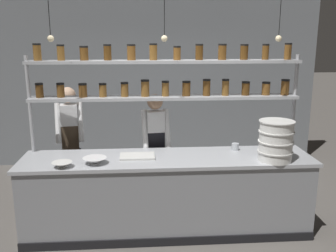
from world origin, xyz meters
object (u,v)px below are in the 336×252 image
(serving_cup_front, at_px, (235,147))
(prep_bowl_near_left, at_px, (62,165))
(chef_left, at_px, (70,139))
(cutting_board, at_px, (137,156))
(chef_center, at_px, (155,146))
(container_stack, at_px, (276,141))
(prep_bowl_center_front, at_px, (95,161))
(spice_shelf_unit, at_px, (166,82))

(serving_cup_front, bearing_deg, prep_bowl_near_left, -166.29)
(chef_left, distance_m, cutting_board, 1.21)
(chef_center, distance_m, serving_cup_front, 1.03)
(chef_left, xyz_separation_m, chef_center, (1.13, -0.26, -0.04))
(prep_bowl_near_left, bearing_deg, chef_left, 95.62)
(container_stack, xyz_separation_m, cutting_board, (-1.54, 0.23, -0.22))
(prep_bowl_center_front, bearing_deg, prep_bowl_near_left, -165.03)
(prep_bowl_near_left, relative_size, serving_cup_front, 2.41)
(chef_left, xyz_separation_m, container_stack, (2.44, -1.04, 0.21))
(spice_shelf_unit, relative_size, prep_bowl_center_front, 12.46)
(chef_center, xyz_separation_m, cutting_board, (-0.23, -0.55, 0.04))
(chef_left, bearing_deg, cutting_board, -51.07)
(prep_bowl_center_front, bearing_deg, serving_cup_front, 13.46)
(chef_center, relative_size, prep_bowl_center_front, 6.04)
(container_stack, bearing_deg, prep_bowl_center_front, 179.14)
(container_stack, height_order, cutting_board, container_stack)
(container_stack, xyz_separation_m, prep_bowl_near_left, (-2.33, -0.06, -0.20))
(container_stack, distance_m, cutting_board, 1.57)
(spice_shelf_unit, distance_m, cutting_board, 0.95)
(container_stack, xyz_separation_m, serving_cup_front, (-0.34, 0.43, -0.19))
(chef_center, xyz_separation_m, container_stack, (1.31, -0.78, 0.25))
(container_stack, relative_size, cutting_board, 1.14)
(chef_left, distance_m, serving_cup_front, 2.19)
(spice_shelf_unit, relative_size, serving_cup_front, 36.06)
(chef_left, xyz_separation_m, serving_cup_front, (2.10, -0.61, 0.02))
(chef_center, distance_m, prep_bowl_center_front, 1.02)
(spice_shelf_unit, height_order, chef_center, spice_shelf_unit)
(prep_bowl_near_left, height_order, serving_cup_front, serving_cup_front)
(spice_shelf_unit, relative_size, cutting_board, 8.10)
(spice_shelf_unit, bearing_deg, chef_left, 158.47)
(container_stack, distance_m, serving_cup_front, 0.58)
(cutting_board, bearing_deg, chef_left, 138.19)
(container_stack, height_order, serving_cup_front, container_stack)
(chef_center, relative_size, container_stack, 3.44)
(chef_left, relative_size, cutting_board, 4.09)
(prep_bowl_near_left, bearing_deg, chef_center, 39.30)
(cutting_board, bearing_deg, prep_bowl_center_front, -156.63)
(spice_shelf_unit, bearing_deg, prep_bowl_center_front, -147.95)
(prep_bowl_center_front, distance_m, serving_cup_front, 1.70)
(spice_shelf_unit, relative_size, prep_bowl_near_left, 14.94)
(cutting_board, height_order, prep_bowl_near_left, prep_bowl_near_left)
(prep_bowl_center_front, relative_size, serving_cup_front, 2.89)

